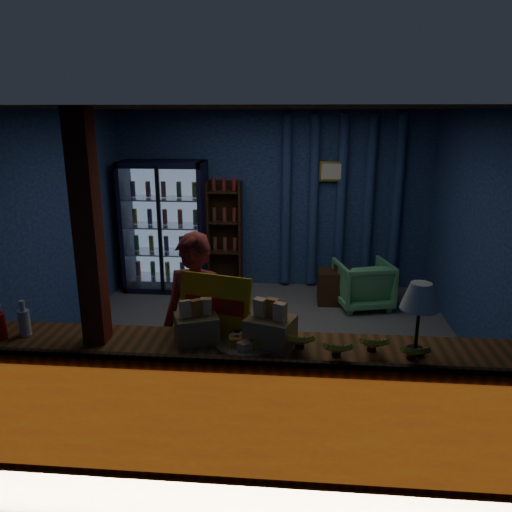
{
  "coord_description": "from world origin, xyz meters",
  "views": [
    {
      "loc": [
        0.4,
        -5.13,
        2.56
      ],
      "look_at": [
        -0.04,
        -0.2,
        1.13
      ],
      "focal_mm": 35.0,
      "sensor_mm": 36.0,
      "label": 1
    }
  ],
  "objects": [
    {
      "name": "shopkeeper",
      "position": [
        -0.44,
        -1.34,
        0.81
      ],
      "size": [
        0.66,
        0.51,
        1.63
      ],
      "primitive_type": "imported",
      "rotation": [
        0.0,
        0.0,
        -0.21
      ],
      "color": "maroon",
      "rests_on": "ground"
    },
    {
      "name": "bottle_shelf",
      "position": [
        -0.7,
        2.06,
        0.79
      ],
      "size": [
        0.5,
        0.28,
        1.6
      ],
      "color": "#332310",
      "rests_on": "ground"
    },
    {
      "name": "green_chair",
      "position": [
        1.28,
        1.36,
        0.32
      ],
      "size": [
        0.83,
        0.85,
        0.64
      ],
      "primitive_type": "imported",
      "rotation": [
        0.0,
        0.0,
        3.38
      ],
      "color": "#58B06F",
      "rests_on": "ground"
    },
    {
      "name": "curtain_folds",
      "position": [
        1.0,
        2.14,
        1.3
      ],
      "size": [
        1.74,
        0.14,
        2.5
      ],
      "color": "navy",
      "rests_on": "room_walls"
    },
    {
      "name": "support_post",
      "position": [
        -1.05,
        -1.9,
        1.3
      ],
      "size": [
        0.16,
        0.16,
        2.6
      ],
      "primitive_type": "cube",
      "color": "maroon",
      "rests_on": "ground"
    },
    {
      "name": "pastry_tray",
      "position": [
        0.05,
        -1.87,
        0.98
      ],
      "size": [
        0.49,
        0.49,
        0.08
      ],
      "color": "silver",
      "rests_on": "counter"
    },
    {
      "name": "soda_bottles",
      "position": [
        -1.77,
        -1.89,
        1.06
      ],
      "size": [
        0.37,
        0.16,
        0.27
      ],
      "color": "#BA150C",
      "rests_on": "counter"
    },
    {
      "name": "ground",
      "position": [
        0.0,
        0.0,
        0.0
      ],
      "size": [
        4.6,
        4.6,
        0.0
      ],
      "primitive_type": "plane",
      "color": "#515154",
      "rests_on": "ground"
    },
    {
      "name": "counter",
      "position": [
        0.0,
        -1.91,
        0.48
      ],
      "size": [
        4.4,
        0.57,
        0.99
      ],
      "color": "brown",
      "rests_on": "ground"
    },
    {
      "name": "beverage_cooler",
      "position": [
        -1.55,
        1.92,
        0.93
      ],
      "size": [
        1.2,
        0.62,
        1.9
      ],
      "color": "black",
      "rests_on": "ground"
    },
    {
      "name": "side_table",
      "position": [
        0.93,
        1.46,
        0.23
      ],
      "size": [
        0.51,
        0.38,
        0.56
      ],
      "color": "#332310",
      "rests_on": "ground"
    },
    {
      "name": "framed_picture",
      "position": [
        0.85,
        2.1,
        1.75
      ],
      "size": [
        0.36,
        0.04,
        0.28
      ],
      "color": "gold",
      "rests_on": "room_walls"
    },
    {
      "name": "banana_bunches",
      "position": [
        0.8,
        -1.99,
        1.03
      ],
      "size": [
        0.98,
        0.29,
        0.16
      ],
      "color": "yellow",
      "rests_on": "counter"
    },
    {
      "name": "snack_box_left",
      "position": [
        -0.33,
        -1.84,
        1.06
      ],
      "size": [
        0.37,
        0.34,
        0.32
      ],
      "color": "#9F784C",
      "rests_on": "counter"
    },
    {
      "name": "room_walls",
      "position": [
        0.0,
        0.0,
        1.57
      ],
      "size": [
        4.6,
        4.6,
        4.6
      ],
      "color": "navy",
      "rests_on": "ground"
    },
    {
      "name": "table_lamp",
      "position": [
        1.22,
        -1.91,
        1.35
      ],
      "size": [
        0.26,
        0.26,
        0.51
      ],
      "color": "black",
      "rests_on": "counter"
    },
    {
      "name": "yellow_sign",
      "position": [
        -0.22,
        -1.7,
        1.18
      ],
      "size": [
        0.57,
        0.26,
        0.45
      ],
      "color": "#DEA60B",
      "rests_on": "counter"
    },
    {
      "name": "snack_box_centre",
      "position": [
        0.21,
        -1.87,
        1.07
      ],
      "size": [
        0.39,
        0.36,
        0.34
      ],
      "color": "#9F784C",
      "rests_on": "counter"
    }
  ]
}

